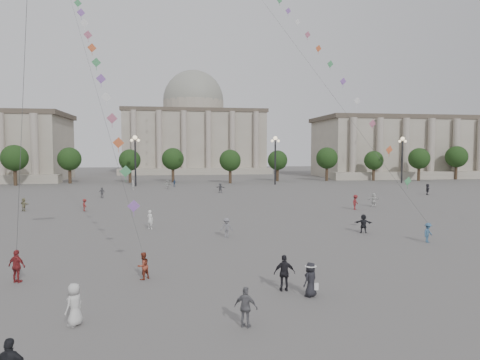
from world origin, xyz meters
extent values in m
plane|color=#53504E|center=(0.00, 0.00, 0.00)|extent=(360.00, 360.00, 0.00)
cube|color=gray|center=(75.00, 95.00, 8.00)|extent=(80.00, 22.00, 16.00)
cube|color=brown|center=(75.00, 95.00, 16.60)|extent=(81.60, 22.44, 1.20)
cube|color=gray|center=(0.00, 130.00, 10.00)|extent=(46.00, 30.00, 20.00)
cube|color=brown|center=(0.00, 130.00, 20.60)|extent=(46.92, 30.60, 1.20)
cube|color=gray|center=(0.00, 113.00, 1.00)|extent=(48.30, 4.00, 2.00)
cylinder|color=gray|center=(0.00, 130.00, 22.50)|extent=(21.00, 21.00, 5.00)
sphere|color=gray|center=(0.00, 130.00, 25.00)|extent=(21.00, 21.00, 21.00)
cylinder|color=#35241A|center=(-42.00, 78.00, 1.76)|extent=(0.70, 0.70, 3.52)
sphere|color=black|center=(-42.00, 78.00, 5.44)|extent=(5.12, 5.12, 5.12)
cylinder|color=#35241A|center=(-30.00, 78.00, 1.76)|extent=(0.70, 0.70, 3.52)
sphere|color=black|center=(-30.00, 78.00, 5.44)|extent=(5.12, 5.12, 5.12)
cylinder|color=#35241A|center=(-18.00, 78.00, 1.76)|extent=(0.70, 0.70, 3.52)
sphere|color=black|center=(-18.00, 78.00, 5.44)|extent=(5.12, 5.12, 5.12)
cylinder|color=#35241A|center=(-6.00, 78.00, 1.76)|extent=(0.70, 0.70, 3.52)
sphere|color=black|center=(-6.00, 78.00, 5.44)|extent=(5.12, 5.12, 5.12)
cylinder|color=#35241A|center=(6.00, 78.00, 1.76)|extent=(0.70, 0.70, 3.52)
sphere|color=black|center=(6.00, 78.00, 5.44)|extent=(5.12, 5.12, 5.12)
cylinder|color=#35241A|center=(18.00, 78.00, 1.76)|extent=(0.70, 0.70, 3.52)
sphere|color=black|center=(18.00, 78.00, 5.44)|extent=(5.12, 5.12, 5.12)
cylinder|color=#35241A|center=(30.00, 78.00, 1.76)|extent=(0.70, 0.70, 3.52)
sphere|color=black|center=(30.00, 78.00, 5.44)|extent=(5.12, 5.12, 5.12)
cylinder|color=#35241A|center=(42.00, 78.00, 1.76)|extent=(0.70, 0.70, 3.52)
sphere|color=black|center=(42.00, 78.00, 5.44)|extent=(5.12, 5.12, 5.12)
cylinder|color=#35241A|center=(54.00, 78.00, 1.76)|extent=(0.70, 0.70, 3.52)
sphere|color=black|center=(54.00, 78.00, 5.44)|extent=(5.12, 5.12, 5.12)
cylinder|color=#35241A|center=(66.00, 78.00, 1.76)|extent=(0.70, 0.70, 3.52)
sphere|color=black|center=(66.00, 78.00, 5.44)|extent=(5.12, 5.12, 5.12)
cylinder|color=#262628|center=(-15.00, 70.00, 5.00)|extent=(0.36, 0.36, 10.00)
sphere|color=#FFE5B2|center=(-15.00, 70.00, 10.20)|extent=(0.90, 0.90, 0.90)
sphere|color=#FFE5B2|center=(-15.70, 70.00, 9.60)|extent=(0.60, 0.60, 0.60)
sphere|color=#FFE5B2|center=(-14.30, 70.00, 9.60)|extent=(0.60, 0.60, 0.60)
cylinder|color=#262628|center=(15.00, 70.00, 5.00)|extent=(0.36, 0.36, 10.00)
sphere|color=#FFE5B2|center=(15.00, 70.00, 10.20)|extent=(0.90, 0.90, 0.90)
sphere|color=#FFE5B2|center=(14.30, 70.00, 9.60)|extent=(0.60, 0.60, 0.60)
sphere|color=#FFE5B2|center=(15.70, 70.00, 9.60)|extent=(0.60, 0.60, 0.60)
cylinder|color=#262628|center=(45.00, 70.00, 5.00)|extent=(0.36, 0.36, 10.00)
sphere|color=#FFE5B2|center=(45.00, 70.00, 10.20)|extent=(0.90, 0.90, 0.90)
sphere|color=#FFE5B2|center=(44.30, 70.00, 9.60)|extent=(0.60, 0.60, 0.60)
sphere|color=#FFE5B2|center=(45.70, 70.00, 9.60)|extent=(0.60, 0.60, 0.60)
imported|color=#334B73|center=(-6.99, 68.00, 0.75)|extent=(0.94, 0.73, 1.49)
imported|color=black|center=(9.80, 14.30, 0.85)|extent=(1.66, 1.00, 1.71)
imported|color=beige|center=(-8.33, 61.98, 0.90)|extent=(1.71, 1.30, 1.80)
imported|color=slate|center=(-2.62, 14.21, 0.84)|extent=(1.20, 0.86, 1.68)
imported|color=silver|center=(19.05, 31.19, 0.92)|extent=(1.71, 0.58, 1.83)
imported|color=maroon|center=(15.53, 28.97, 0.95)|extent=(1.37, 1.35, 1.89)
imported|color=black|center=(35.31, 44.53, 0.92)|extent=(1.52, 1.66, 1.85)
imported|color=silver|center=(-14.81, 62.18, 0.88)|extent=(0.43, 0.65, 1.76)
imported|color=slate|center=(1.05, 53.21, 0.88)|extent=(1.71, 0.97, 1.76)
imported|color=white|center=(-9.30, 19.16, 0.91)|extent=(0.79, 0.75, 1.82)
imported|color=#5D5D61|center=(-18.30, 47.85, 0.83)|extent=(1.03, 0.56, 1.67)
imported|color=maroon|center=(-17.93, 32.83, 0.75)|extent=(0.95, 1.12, 1.51)
imported|color=silver|center=(-11.23, -3.17, 0.90)|extent=(0.95, 1.05, 1.81)
imported|color=gray|center=(-25.33, 33.99, 0.81)|extent=(1.47, 1.32, 1.62)
imported|color=maroon|center=(-15.77, 3.51, 0.93)|extent=(1.18, 0.87, 1.86)
imported|color=black|center=(-1.33, -0.18, 0.96)|extent=(1.16, 0.55, 1.92)
imported|color=slate|center=(-4.11, -4.47, 0.86)|extent=(1.09, 0.86, 1.72)
imported|color=brown|center=(-8.83, 3.05, 0.79)|extent=(0.96, 0.95, 1.57)
imported|color=#395E80|center=(13.18, 9.70, 0.80)|extent=(1.19, 1.03, 1.60)
imported|color=black|center=(-0.24, -1.22, 0.87)|extent=(1.02, 0.95, 1.75)
cone|color=white|center=(-0.24, -1.22, 1.62)|extent=(0.52, 0.52, 0.14)
cylinder|color=white|center=(-0.24, -1.22, 1.56)|extent=(0.60, 0.60, 0.02)
cube|color=white|center=(0.01, -1.37, 0.55)|extent=(0.22, 0.10, 0.35)
cylinder|color=#3F3F3F|center=(-14.87, 2.60, 9.99)|extent=(0.02, 0.02, 16.97)
cylinder|color=#3F3F3F|center=(-17.47, 27.61, 22.32)|extent=(0.02, 0.02, 66.68)
cube|color=#9A62C5|center=(-9.47, 4.86, 4.03)|extent=(0.76, 0.25, 0.76)
cube|color=#4CA667|center=(-10.11, 6.68, 6.06)|extent=(0.76, 0.25, 0.76)
cube|color=orange|center=(-10.75, 8.50, 7.93)|extent=(0.76, 0.25, 0.76)
cube|color=#C76986|center=(-11.39, 10.32, 9.71)|extent=(0.76, 0.25, 0.76)
cube|color=white|center=(-12.03, 12.14, 11.43)|extent=(0.76, 0.25, 0.76)
cube|color=#9A62C5|center=(-12.67, 13.96, 13.10)|extent=(0.76, 0.25, 0.76)
cube|color=#4CA667|center=(-13.31, 15.78, 14.72)|extent=(0.76, 0.25, 0.76)
cube|color=orange|center=(-13.95, 17.60, 16.31)|extent=(0.76, 0.25, 0.76)
cube|color=#C76986|center=(-14.59, 19.42, 17.87)|extent=(0.76, 0.25, 0.76)
cube|color=white|center=(-15.23, 21.24, 19.40)|extent=(0.76, 0.25, 0.76)
cube|color=#9A62C5|center=(-15.87, 23.06, 20.91)|extent=(0.76, 0.25, 0.76)
cube|color=#4CA667|center=(-16.51, 24.88, 22.40)|extent=(0.76, 0.25, 0.76)
cylinder|color=#3F3F3F|center=(5.96, 37.34, 27.10)|extent=(0.02, 0.02, 76.72)
cube|color=#4CA667|center=(12.61, 11.91, 4.82)|extent=(0.76, 0.25, 0.76)
cube|color=orange|center=(12.03, 14.12, 7.48)|extent=(0.76, 0.25, 0.76)
cube|color=#C76986|center=(11.45, 16.33, 9.94)|extent=(0.76, 0.25, 0.76)
cube|color=white|center=(10.87, 18.55, 12.28)|extent=(0.76, 0.25, 0.76)
cube|color=#9A62C5|center=(10.29, 20.76, 14.53)|extent=(0.76, 0.25, 0.76)
cube|color=#4CA667|center=(9.72, 22.97, 16.72)|extent=(0.76, 0.25, 0.76)
cube|color=orange|center=(9.14, 25.18, 18.85)|extent=(0.76, 0.25, 0.76)
cube|color=#C76986|center=(8.56, 27.39, 20.94)|extent=(0.76, 0.25, 0.76)
cube|color=white|center=(7.98, 29.60, 22.98)|extent=(0.76, 0.25, 0.76)
cube|color=#9A62C5|center=(7.40, 31.81, 25.00)|extent=(0.76, 0.25, 0.76)
cube|color=#4CA667|center=(6.83, 34.03, 26.98)|extent=(0.76, 0.25, 0.76)
camera|label=1|loc=(-7.01, -21.64, 7.36)|focal=32.00mm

